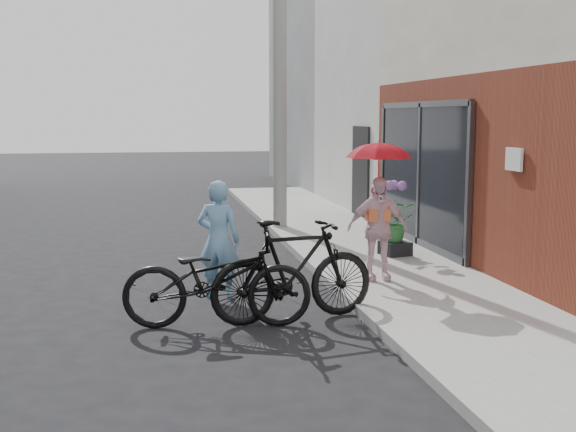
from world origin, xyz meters
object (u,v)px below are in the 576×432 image
object	(u,v)px
officer	(219,240)
bike_right	(293,270)
planter	(395,248)
bike_left	(217,279)
kimono_woman	(377,228)
utility_pole	(280,59)

from	to	relation	value
officer	bike_right	distance (m)	1.45
officer	planter	xyz separation A→B (m)	(3.06, 1.81, -0.55)
officer	bike_left	distance (m)	1.34
kimono_woman	planter	xyz separation A→B (m)	(0.85, 1.66, -0.61)
bike_right	bike_left	bearing A→B (deg)	85.20
bike_left	officer	bearing A→B (deg)	0.67
planter	officer	bearing A→B (deg)	-149.42
bike_left	bike_right	distance (m)	0.90
officer	planter	world-z (taller)	officer
bike_left	kimono_woman	world-z (taller)	kimono_woman
officer	bike_left	bearing A→B (deg)	106.65
officer	kimono_woman	size ratio (longest dim) A/B	1.08
bike_right	planter	bearing A→B (deg)	-47.90
officer	kimono_woman	xyz separation A→B (m)	(2.21, 0.14, 0.06)
utility_pole	kimono_woman	distance (m)	5.74
utility_pole	kimono_woman	xyz separation A→B (m)	(0.45, -5.07, -2.66)
kimono_woman	planter	bearing A→B (deg)	66.36
bike_left	bike_right	world-z (taller)	bike_right
planter	kimono_woman	bearing A→B (deg)	-117.06
kimono_woman	bike_right	bearing A→B (deg)	-133.41
bike_left	planter	distance (m)	4.49
bike_left	kimono_woman	size ratio (longest dim) A/B	1.48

